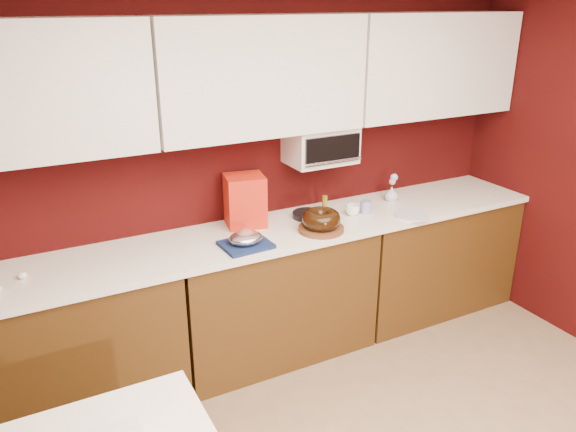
% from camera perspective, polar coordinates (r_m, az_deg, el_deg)
% --- Properties ---
extents(wall_back, '(4.00, 0.02, 2.50)m').
position_cam_1_polar(wall_back, '(3.75, -3.83, 5.12)').
color(wall_back, '#360807').
rests_on(wall_back, floor).
extents(base_cabinet_left, '(1.31, 0.58, 0.86)m').
position_cam_1_polar(base_cabinet_left, '(3.52, -21.99, -12.36)').
color(base_cabinet_left, '#462C0E').
rests_on(base_cabinet_left, floor).
extents(base_cabinet_center, '(1.31, 0.58, 0.86)m').
position_cam_1_polar(base_cabinet_center, '(3.80, -1.61, -8.00)').
color(base_cabinet_center, '#462C0E').
rests_on(base_cabinet_center, floor).
extents(base_cabinet_right, '(1.31, 0.58, 0.86)m').
position_cam_1_polar(base_cabinet_right, '(4.48, 13.92, -3.91)').
color(base_cabinet_right, '#462C0E').
rests_on(base_cabinet_right, floor).
extents(countertop, '(4.00, 0.62, 0.04)m').
position_cam_1_polar(countertop, '(3.60, -1.68, -1.75)').
color(countertop, white).
rests_on(countertop, base_cabinet_center).
extents(upper_cabinet_left, '(1.31, 0.33, 0.70)m').
position_cam_1_polar(upper_cabinet_left, '(3.16, -25.87, 11.25)').
color(upper_cabinet_left, white).
rests_on(upper_cabinet_left, wall_back).
extents(upper_cabinet_center, '(1.31, 0.33, 0.70)m').
position_cam_1_polar(upper_cabinet_center, '(3.48, -2.94, 14.00)').
color(upper_cabinet_center, white).
rests_on(upper_cabinet_center, wall_back).
extents(upper_cabinet_right, '(1.31, 0.33, 0.70)m').
position_cam_1_polar(upper_cabinet_right, '(4.21, 14.33, 14.65)').
color(upper_cabinet_right, white).
rests_on(upper_cabinet_right, wall_back).
extents(toaster_oven, '(0.45, 0.30, 0.25)m').
position_cam_1_polar(toaster_oven, '(3.79, 3.30, 7.28)').
color(toaster_oven, white).
rests_on(toaster_oven, upper_cabinet_center).
extents(toaster_oven_door, '(0.40, 0.02, 0.18)m').
position_cam_1_polar(toaster_oven_door, '(3.66, 4.59, 6.73)').
color(toaster_oven_door, black).
rests_on(toaster_oven_door, toaster_oven).
extents(toaster_oven_handle, '(0.42, 0.02, 0.02)m').
position_cam_1_polar(toaster_oven_handle, '(3.66, 4.68, 5.55)').
color(toaster_oven_handle, silver).
rests_on(toaster_oven_handle, toaster_oven).
extents(cake_base, '(0.36, 0.36, 0.03)m').
position_cam_1_polar(cake_base, '(3.59, 3.38, -1.32)').
color(cake_base, brown).
rests_on(cake_base, countertop).
extents(bundt_cake, '(0.32, 0.32, 0.10)m').
position_cam_1_polar(bundt_cake, '(3.56, 3.40, -0.33)').
color(bundt_cake, black).
rests_on(bundt_cake, cake_base).
extents(navy_towel, '(0.30, 0.26, 0.02)m').
position_cam_1_polar(navy_towel, '(3.37, -4.30, -2.92)').
color(navy_towel, '#14224B').
rests_on(navy_towel, countertop).
extents(foil_ham_nest, '(0.25, 0.23, 0.08)m').
position_cam_1_polar(foil_ham_nest, '(3.35, -4.32, -2.24)').
color(foil_ham_nest, silver).
rests_on(foil_ham_nest, navy_towel).
extents(roasted_ham, '(0.11, 0.09, 0.07)m').
position_cam_1_polar(roasted_ham, '(3.34, -4.34, -1.84)').
color(roasted_ham, '#A3574A').
rests_on(roasted_ham, foil_ham_nest).
extents(pandoro_box, '(0.28, 0.27, 0.34)m').
position_cam_1_polar(pandoro_box, '(3.63, -4.39, 1.58)').
color(pandoro_box, '#B10B13').
rests_on(pandoro_box, countertop).
extents(dark_pan, '(0.23, 0.23, 0.04)m').
position_cam_1_polar(dark_pan, '(3.80, 2.04, 0.13)').
color(dark_pan, black).
rests_on(dark_pan, countertop).
extents(coffee_mug, '(0.12, 0.12, 0.09)m').
position_cam_1_polar(coffee_mug, '(3.85, 6.59, 0.70)').
color(coffee_mug, white).
rests_on(coffee_mug, countertop).
extents(blue_jar, '(0.08, 0.08, 0.09)m').
position_cam_1_polar(blue_jar, '(3.91, 7.91, 0.93)').
color(blue_jar, '#1A1B93').
rests_on(blue_jar, countertop).
extents(flower_vase, '(0.09, 0.09, 0.12)m').
position_cam_1_polar(flower_vase, '(4.17, 10.47, 2.30)').
color(flower_vase, silver).
rests_on(flower_vase, countertop).
extents(flower_pink, '(0.05, 0.05, 0.05)m').
position_cam_1_polar(flower_pink, '(4.14, 10.55, 3.46)').
color(flower_pink, '#D57B89').
rests_on(flower_pink, flower_vase).
extents(flower_blue, '(0.05, 0.05, 0.05)m').
position_cam_1_polar(flower_blue, '(4.17, 10.73, 3.88)').
color(flower_blue, '#98C5F4').
rests_on(flower_blue, flower_vase).
extents(china_plate, '(0.27, 0.27, 0.01)m').
position_cam_1_polar(china_plate, '(3.91, 12.48, 0.06)').
color(china_plate, white).
rests_on(china_plate, countertop).
extents(amber_bottle, '(0.04, 0.04, 0.11)m').
position_cam_1_polar(amber_bottle, '(3.92, 3.74, 1.30)').
color(amber_bottle, olive).
rests_on(amber_bottle, countertop).
extents(egg_right, '(0.05, 0.04, 0.04)m').
position_cam_1_polar(egg_right, '(3.29, -25.36, -5.48)').
color(egg_right, white).
rests_on(egg_right, countertop).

